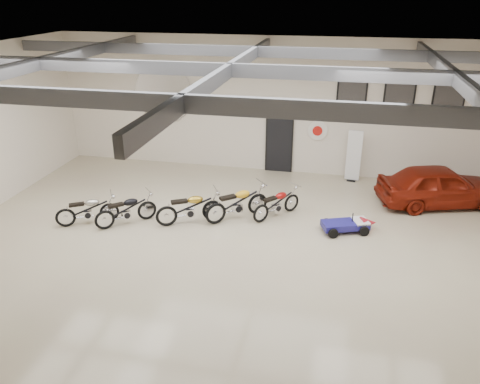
% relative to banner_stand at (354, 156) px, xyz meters
% --- Properties ---
extents(floor, '(16.00, 12.00, 0.01)m').
position_rel_banner_stand_xyz_m(floor, '(-3.27, -5.50, -0.95)').
color(floor, '#BCB28F').
rests_on(floor, ground).
extents(ceiling, '(16.00, 12.00, 0.01)m').
position_rel_banner_stand_xyz_m(ceiling, '(-3.27, -5.50, 4.05)').
color(ceiling, slate).
rests_on(ceiling, back_wall).
extents(back_wall, '(16.00, 0.02, 5.00)m').
position_rel_banner_stand_xyz_m(back_wall, '(-3.27, 0.50, 1.55)').
color(back_wall, beige).
rests_on(back_wall, floor).
extents(ceiling_beams, '(15.80, 11.80, 0.32)m').
position_rel_banner_stand_xyz_m(ceiling_beams, '(-3.27, -5.50, 3.80)').
color(ceiling_beams, '#525459').
rests_on(ceiling_beams, ceiling).
extents(door, '(0.92, 0.08, 2.10)m').
position_rel_banner_stand_xyz_m(door, '(-2.77, 0.45, 0.10)').
color(door, black).
rests_on(door, back_wall).
extents(logo_plaque, '(2.30, 0.06, 1.16)m').
position_rel_banner_stand_xyz_m(logo_plaque, '(-7.27, 0.45, 1.85)').
color(logo_plaque, silver).
rests_on(logo_plaque, back_wall).
extents(poster_left, '(1.05, 0.08, 1.35)m').
position_rel_banner_stand_xyz_m(poster_left, '(-0.27, 0.46, 2.15)').
color(poster_left, black).
rests_on(poster_left, back_wall).
extents(poster_mid, '(1.05, 0.08, 1.35)m').
position_rel_banner_stand_xyz_m(poster_mid, '(1.33, 0.46, 2.15)').
color(poster_mid, black).
rests_on(poster_mid, back_wall).
extents(poster_right, '(1.05, 0.08, 1.35)m').
position_rel_banner_stand_xyz_m(poster_right, '(2.93, 0.46, 2.15)').
color(poster_right, black).
rests_on(poster_right, back_wall).
extents(oil_sign, '(0.72, 0.10, 0.72)m').
position_rel_banner_stand_xyz_m(oil_sign, '(-1.37, 0.45, 0.75)').
color(oil_sign, white).
rests_on(oil_sign, back_wall).
extents(banner_stand, '(0.54, 0.28, 1.90)m').
position_rel_banner_stand_xyz_m(banner_stand, '(0.00, 0.00, 0.00)').
color(banner_stand, white).
rests_on(banner_stand, floor).
extents(motorcycle_silver, '(1.84, 1.38, 0.94)m').
position_rel_banner_stand_xyz_m(motorcycle_silver, '(-7.75, -5.12, -0.48)').
color(motorcycle_silver, silver).
rests_on(motorcycle_silver, floor).
extents(motorcycle_black, '(1.75, 1.65, 0.96)m').
position_rel_banner_stand_xyz_m(motorcycle_black, '(-6.62, -4.90, -0.47)').
color(motorcycle_black, silver).
rests_on(motorcycle_black, floor).
extents(motorcycle_gold, '(2.05, 1.51, 1.04)m').
position_rel_banner_stand_xyz_m(motorcycle_gold, '(-4.78, -4.43, -0.43)').
color(motorcycle_gold, silver).
rests_on(motorcycle_gold, floor).
extents(motorcycle_yellow, '(1.99, 1.84, 1.08)m').
position_rel_banner_stand_xyz_m(motorcycle_yellow, '(-3.46, -3.85, -0.41)').
color(motorcycle_yellow, silver).
rests_on(motorcycle_yellow, floor).
extents(motorcycle_red, '(1.59, 1.71, 0.93)m').
position_rel_banner_stand_xyz_m(motorcycle_red, '(-2.29, -3.46, -0.49)').
color(motorcycle_red, silver).
rests_on(motorcycle_red, floor).
extents(go_kart, '(1.79, 1.26, 0.59)m').
position_rel_banner_stand_xyz_m(go_kart, '(-0.08, -3.97, -0.66)').
color(go_kart, navy).
rests_on(go_kart, floor).
extents(vintage_car, '(2.65, 4.23, 1.34)m').
position_rel_banner_stand_xyz_m(vintage_car, '(2.73, -1.50, -0.28)').
color(vintage_car, maroon).
rests_on(vintage_car, floor).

